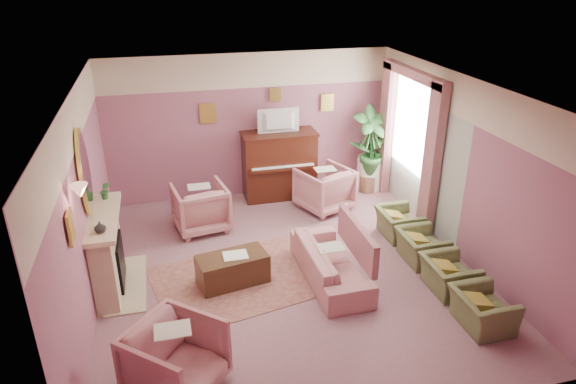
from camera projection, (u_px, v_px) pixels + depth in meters
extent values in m
cube|color=#8F636B|center=(288.00, 270.00, 7.87)|extent=(5.50, 6.00, 0.01)
cube|color=beige|center=(288.00, 88.00, 6.72)|extent=(5.50, 6.00, 0.01)
cube|color=#81556E|center=(250.00, 126.00, 9.94)|extent=(5.50, 0.02, 2.80)
cube|color=#81556E|center=(370.00, 314.00, 4.64)|extent=(5.50, 0.02, 2.80)
cube|color=#81556E|center=(84.00, 207.00, 6.68)|extent=(0.02, 6.00, 2.80)
cube|color=#81556E|center=(461.00, 169.00, 7.91)|extent=(0.02, 6.00, 2.80)
cube|color=beige|center=(248.00, 70.00, 9.49)|extent=(5.50, 0.01, 0.65)
cube|color=#ADB5A4|center=(418.00, 160.00, 9.19)|extent=(0.01, 3.00, 2.15)
cube|color=#CAB78F|center=(107.00, 254.00, 7.24)|extent=(0.30, 1.40, 1.10)
cube|color=black|center=(116.00, 262.00, 7.32)|extent=(0.18, 0.72, 0.68)
cube|color=#FF5D0F|center=(120.00, 272.00, 7.40)|extent=(0.06, 0.54, 0.10)
cube|color=#CAB78F|center=(103.00, 218.00, 7.01)|extent=(0.40, 1.55, 0.07)
cube|color=#CAB78F|center=(127.00, 284.00, 7.50)|extent=(0.55, 1.50, 0.02)
ellipsoid|color=#DDCB51|center=(84.00, 172.00, 6.70)|extent=(0.04, 0.72, 1.20)
ellipsoid|color=silver|center=(86.00, 172.00, 6.71)|extent=(0.01, 0.60, 1.06)
cone|color=#EDA996|center=(79.00, 191.00, 5.72)|extent=(0.20, 0.20, 0.16)
cube|color=#3C170D|center=(279.00, 166.00, 10.08)|extent=(1.40, 0.60, 1.30)
cube|color=#3C170D|center=(283.00, 169.00, 9.74)|extent=(1.30, 0.12, 0.06)
cube|color=white|center=(283.00, 167.00, 9.73)|extent=(1.20, 0.08, 0.02)
cube|color=#3C170D|center=(279.00, 134.00, 9.81)|extent=(1.45, 0.65, 0.04)
imported|color=black|center=(279.00, 120.00, 9.65)|extent=(0.80, 0.12, 0.48)
cube|color=#DDCB51|center=(208.00, 113.00, 9.60)|extent=(0.30, 0.03, 0.38)
cube|color=#DDCB51|center=(327.00, 103.00, 10.10)|extent=(0.26, 0.03, 0.34)
cube|color=#DDCB51|center=(275.00, 95.00, 9.78)|extent=(0.22, 0.03, 0.26)
cube|color=#DDCB51|center=(71.00, 227.00, 5.49)|extent=(0.03, 0.28, 0.36)
cube|color=silver|center=(413.00, 122.00, 9.15)|extent=(0.03, 1.40, 1.80)
cube|color=#995B61|center=(432.00, 161.00, 8.48)|extent=(0.16, 0.34, 2.60)
cube|color=#995B61|center=(386.00, 129.00, 10.11)|extent=(0.16, 0.34, 2.60)
cube|color=#995B61|center=(414.00, 74.00, 8.78)|extent=(0.16, 2.20, 0.16)
imported|color=#2A612A|center=(105.00, 190.00, 7.43)|extent=(0.16, 0.16, 0.28)
imported|color=beige|center=(100.00, 227.00, 6.53)|extent=(0.16, 0.16, 0.16)
cube|color=#8E564B|center=(242.00, 279.00, 7.63)|extent=(2.81, 2.27, 0.01)
cube|color=#432A18|center=(233.00, 269.00, 7.47)|extent=(1.08, 0.68, 0.45)
cube|color=white|center=(235.00, 255.00, 7.38)|extent=(0.35, 0.28, 0.01)
imported|color=tan|center=(331.00, 257.00, 7.51)|extent=(0.61, 1.84, 0.74)
cube|color=#995B61|center=(357.00, 240.00, 7.50)|extent=(0.09, 1.39, 0.51)
imported|color=tan|center=(200.00, 205.00, 8.90)|extent=(0.87, 0.87, 0.91)
imported|color=tan|center=(324.00, 187.00, 9.63)|extent=(0.87, 0.87, 0.91)
imported|color=tan|center=(176.00, 356.00, 5.49)|extent=(0.87, 0.87, 0.91)
imported|color=#5F6A3C|center=(483.00, 305.00, 6.53)|extent=(0.53, 0.75, 0.65)
imported|color=#5F6A3C|center=(449.00, 270.00, 7.26)|extent=(0.53, 0.75, 0.65)
imported|color=#5F6A3C|center=(422.00, 242.00, 7.98)|extent=(0.53, 0.75, 0.65)
imported|color=#5F6A3C|center=(399.00, 219.00, 8.71)|extent=(0.53, 0.75, 0.65)
cylinder|color=silver|center=(369.00, 172.00, 10.56)|extent=(0.52, 0.52, 0.70)
imported|color=#2A612A|center=(371.00, 149.00, 10.34)|extent=(0.30, 0.30, 0.34)
imported|color=#2A612A|center=(378.00, 151.00, 10.30)|extent=(0.16, 0.16, 0.28)
cylinder|color=brown|center=(368.00, 183.00, 10.51)|extent=(0.34, 0.34, 0.34)
imported|color=#2A612A|center=(371.00, 142.00, 10.14)|extent=(0.76, 0.76, 1.44)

